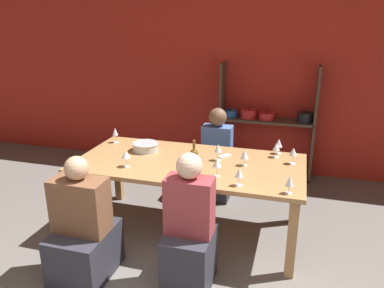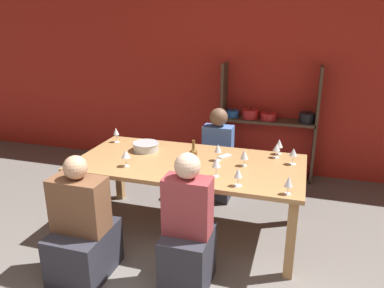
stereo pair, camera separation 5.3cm
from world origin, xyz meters
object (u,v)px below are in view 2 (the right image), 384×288
Objects in this scene: shelf_unit at (267,138)px; wine_glass_empty_d at (277,148)px; wine_glass_empty_a at (216,163)px; cell_phone at (225,156)px; wine_glass_red_c at (293,153)px; wine_glass_empty_b at (289,182)px; person_near_a at (83,234)px; wine_glass_white_a at (116,132)px; wine_glass_red_b at (244,155)px; wine_glass_empty_c at (238,173)px; wine_bottle_green at (193,159)px; wine_glass_white_b at (218,149)px; dining_table at (189,169)px; wine_glass_red_a at (279,144)px; wine_glass_white_c at (126,154)px; mixing_bowl at (146,146)px; person_far_a at (217,164)px; person_near_b at (188,239)px.

shelf_unit reaches higher than wine_glass_empty_d.
wine_glass_empty_a reaches higher than cell_phone.
wine_glass_red_c is 1.00× the size of cell_phone.
person_near_a is at bearing -163.92° from wine_glass_empty_b.
wine_glass_white_a reaches higher than cell_phone.
wine_glass_red_b is 1.61m from person_near_a.
wine_glass_empty_a is at bearing 148.04° from wine_glass_empty_c.
wine_bottle_green is 0.37m from wine_glass_white_b.
dining_table is at bearing -108.82° from shelf_unit.
wine_glass_white_c is (-1.36, -0.77, 0.01)m from wine_glass_red_a.
wine_bottle_green reaches higher than wine_glass_red_a.
wine_glass_red_a reaches higher than dining_table.
mixing_bowl is at bearing -126.25° from shelf_unit.
wine_bottle_green is at bearing -135.27° from wine_glass_red_a.
wine_bottle_green is 0.89m from wine_glass_empty_b.
wine_glass_empty_c is (1.10, -0.59, 0.07)m from mixing_bowl.
shelf_unit is 9.06× the size of wine_glass_white_a.
wine_glass_empty_b is 0.41m from wine_glass_empty_c.
wine_bottle_green is at bearing 157.17° from wine_glass_empty_c.
shelf_unit reaches higher than dining_table.
wine_glass_red_b is 0.32m from cell_phone.
wine_glass_empty_a is 1.09× the size of wine_glass_red_a.
person_near_a reaches higher than dining_table.
wine_glass_red_c is at bearing 35.07° from person_near_a.
mixing_bowl is at bearing -178.30° from wine_glass_red_c.
wine_glass_empty_b is 0.95× the size of wine_glass_red_c.
wine_bottle_green is 1.79× the size of wine_glass_white_b.
wine_glass_red_c is (0.86, 0.45, -0.00)m from wine_bottle_green.
shelf_unit is 2.03m from wine_glass_empty_a.
wine_glass_white_b is at bearing -101.29° from shelf_unit.
wine_glass_empty_b is at bearing -78.70° from wine_glass_empty_d.
wine_glass_red_c reaches higher than mixing_bowl.
wine_glass_white_c is at bearing -174.37° from wine_bottle_green.
wine_glass_empty_d is 0.99m from person_far_a.
cell_phone is (-0.28, -1.47, 0.23)m from shelf_unit.
wine_glass_empty_b is 0.91m from wine_glass_white_b.
wine_glass_empty_b is at bearing -48.95° from wine_glass_red_b.
wine_glass_red_a is 0.58m from cell_phone.
wine_glass_red_a is (1.36, 0.30, 0.07)m from mixing_bowl.
person_far_a is at bearing 47.82° from mixing_bowl.
mixing_bowl is at bearing 173.09° from wine_glass_red_b.
wine_glass_empty_c is at bearing 22.60° from person_near_a.
dining_table is 0.35m from wine_glass_white_b.
wine_glass_empty_b is 0.97× the size of wine_glass_red_b.
dining_table is 13.77× the size of wine_glass_red_a.
person_near_b reaches higher than wine_glass_white_a.
wine_bottle_green is 1.94× the size of wine_glass_empty_b.
wine_glass_white_c is 0.98× the size of wine_glass_red_c.
person_near_a is at bearing -95.94° from mixing_bowl.
person_near_b is (-0.73, -0.35, -0.45)m from wine_glass_empty_b.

